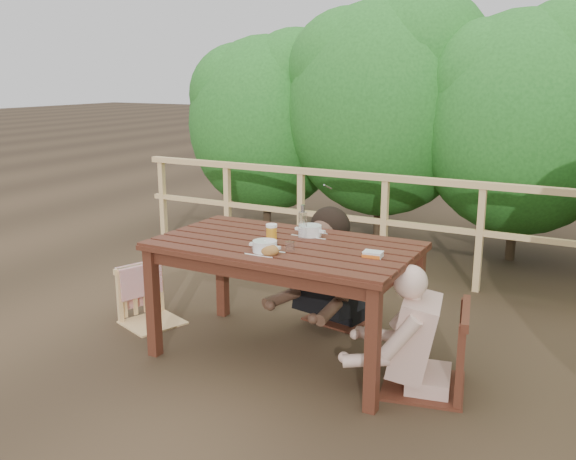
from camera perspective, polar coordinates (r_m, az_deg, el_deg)
The scene contains 16 objects.
ground at distance 4.50m, azimuth -0.31°, elevation -11.32°, with size 60.00×60.00×0.00m, color #463422.
table at distance 4.35m, azimuth -0.31°, elevation -6.50°, with size 1.75×0.98×0.81m, color #401D12.
chair_left at distance 5.00m, azimuth -12.47°, elevation -3.82°, with size 0.42×0.42×0.85m, color #DEB373.
chair_far at distance 4.98m, azimuth 4.93°, elevation -3.01°, with size 0.47×0.47×0.94m, color #401D12.
chair_right at distance 3.96m, azimuth 12.63°, elevation -7.10°, with size 0.52×0.52×1.04m, color #401D12.
woman at distance 4.94m, azimuth 5.09°, elevation -0.16°, with size 0.58×0.72×1.44m, color black, non-canonical shape.
diner_right at distance 3.91m, azimuth 13.16°, elevation -5.32°, with size 0.53×0.65×1.31m, color tan, non-canonical shape.
railing at distance 6.07m, azimuth 8.76°, elevation 0.32°, with size 5.60×0.10×1.01m, color #DEB373.
hedge_row at distance 6.95m, azimuth 15.84°, elevation 13.29°, with size 6.60×1.60×3.80m, color #22601E, non-canonical shape.
soup_near at distance 3.99m, azimuth -2.12°, elevation -1.59°, with size 0.26×0.26×0.09m, color silver.
soup_far at distance 4.39m, azimuth 2.03°, elevation -0.14°, with size 0.27×0.27×0.09m, color white.
bread_roll at distance 3.95m, azimuth -1.75°, elevation -1.86°, with size 0.13×0.10×0.08m, color #A06C2D.
beer_glass at distance 4.19m, azimuth -1.51°, elevation -0.44°, with size 0.08×0.08×0.15m, color orange.
bottle at distance 4.29m, azimuth 1.36°, elevation 0.64°, with size 0.06×0.06×0.25m, color silver.
tumbler at distance 4.02m, azimuth 0.18°, elevation -1.60°, with size 0.06×0.06×0.07m, color white.
butter_tub at distance 3.92m, azimuth 7.76°, elevation -2.31°, with size 0.12×0.09×0.05m, color white.
Camera 1 is at (1.95, -3.57, 1.93)m, focal length 38.98 mm.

